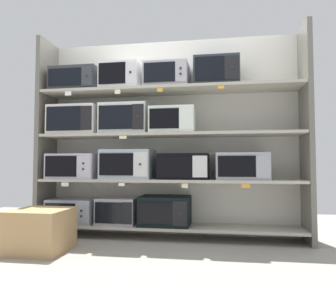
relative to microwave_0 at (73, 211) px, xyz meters
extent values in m
cube|color=gray|center=(1.07, -1.00, -0.28)|extent=(6.79, 6.00, 0.02)
cube|color=beige|center=(1.07, 0.23, 0.84)|extent=(2.99, 0.04, 2.22)
cube|color=#68645B|center=(-0.35, 0.00, 0.84)|extent=(0.05, 0.42, 2.22)
cube|color=#68645B|center=(2.50, 0.00, 0.84)|extent=(0.05, 0.42, 2.22)
cube|color=#ADA899|center=(1.07, 0.00, -0.15)|extent=(2.79, 0.42, 0.03)
cube|color=#979CA7|center=(0.00, 0.00, 0.00)|extent=(0.52, 0.37, 0.26)
cube|color=black|center=(-0.07, -0.18, 0.00)|extent=(0.35, 0.01, 0.20)
cube|color=#979CA7|center=(0.18, -0.18, 0.00)|extent=(0.14, 0.01, 0.21)
cylinder|color=#262628|center=(0.18, -0.19, -0.03)|extent=(0.02, 0.01, 0.02)
cylinder|color=#262628|center=(0.18, -0.19, 0.03)|extent=(0.02, 0.01, 0.02)
cube|color=#A49CA8|center=(0.52, 0.00, 0.01)|extent=(0.43, 0.34, 0.28)
cube|color=black|center=(0.47, -0.17, 0.01)|extent=(0.30, 0.01, 0.22)
cube|color=black|center=(0.67, -0.17, 0.01)|extent=(0.10, 0.01, 0.22)
cube|color=black|center=(1.04, 0.00, 0.02)|extent=(0.53, 0.39, 0.31)
cube|color=black|center=(0.98, -0.20, 0.02)|extent=(0.35, 0.01, 0.22)
cube|color=black|center=(1.23, -0.20, 0.02)|extent=(0.15, 0.01, 0.25)
cylinder|color=#262628|center=(1.23, -0.20, 0.02)|extent=(0.02, 0.01, 0.02)
cube|color=#ADA899|center=(1.07, 0.00, 0.34)|extent=(2.79, 0.42, 0.03)
cube|color=#B7B0C1|center=(0.01, 0.00, 0.50)|extent=(0.54, 0.39, 0.27)
cube|color=black|center=(-0.06, -0.20, 0.50)|extent=(0.36, 0.01, 0.22)
cube|color=#B7B0C1|center=(0.20, -0.19, 0.50)|extent=(0.15, 0.01, 0.22)
cylinder|color=#262628|center=(0.20, -0.20, 0.47)|extent=(0.02, 0.01, 0.02)
cylinder|color=#262628|center=(0.20, -0.20, 0.53)|extent=(0.02, 0.01, 0.02)
cube|color=#97A4AC|center=(0.63, 0.00, 0.52)|extent=(0.55, 0.42, 0.32)
cube|color=black|center=(0.56, -0.21, 0.52)|extent=(0.37, 0.01, 0.23)
cube|color=silver|center=(0.82, -0.21, 0.52)|extent=(0.15, 0.01, 0.25)
cylinder|color=#262628|center=(0.82, -0.22, 0.52)|extent=(0.02, 0.01, 0.02)
cube|color=black|center=(1.25, 0.00, 0.50)|extent=(0.53, 0.35, 0.27)
cube|color=black|center=(1.18, -0.17, 0.50)|extent=(0.35, 0.01, 0.22)
cube|color=silver|center=(1.43, -0.17, 0.50)|extent=(0.15, 0.01, 0.22)
cube|color=#999DA6|center=(1.85, 0.00, 0.50)|extent=(0.53, 0.36, 0.28)
cube|color=black|center=(1.79, -0.18, 0.50)|extent=(0.37, 0.01, 0.21)
cube|color=#999DA6|center=(2.04, -0.18, 0.50)|extent=(0.14, 0.01, 0.22)
cube|color=white|center=(0.00, -0.21, 0.30)|extent=(0.08, 0.00, 0.04)
cube|color=white|center=(0.62, -0.21, 0.31)|extent=(0.06, 0.00, 0.03)
cube|color=beige|center=(1.28, -0.21, 0.30)|extent=(0.06, 0.00, 0.04)
cube|color=orange|center=(1.88, -0.21, 0.31)|extent=(0.08, 0.00, 0.04)
cube|color=#ADA899|center=(1.07, 0.00, 0.83)|extent=(2.79, 0.42, 0.03)
cube|color=silver|center=(0.02, 0.00, 1.01)|extent=(0.55, 0.38, 0.33)
cube|color=black|center=(-0.04, -0.19, 1.01)|extent=(0.39, 0.01, 0.26)
cube|color=black|center=(0.22, -0.19, 1.01)|extent=(0.12, 0.01, 0.26)
cube|color=silver|center=(0.59, 0.00, 1.02)|extent=(0.52, 0.33, 0.33)
cube|color=black|center=(0.54, -0.17, 1.02)|extent=(0.37, 0.01, 0.26)
cube|color=black|center=(0.78, -0.17, 1.02)|extent=(0.12, 0.01, 0.27)
cylinder|color=#262628|center=(0.78, -0.18, 1.02)|extent=(0.02, 0.01, 0.02)
cube|color=silver|center=(1.13, 0.00, 0.99)|extent=(0.48, 0.39, 0.28)
cube|color=black|center=(1.07, -0.20, 0.99)|extent=(0.31, 0.01, 0.21)
cube|color=silver|center=(1.29, -0.19, 0.99)|extent=(0.14, 0.01, 0.22)
cube|color=beige|center=(0.63, -0.21, 0.80)|extent=(0.08, 0.00, 0.03)
cube|color=#ADA899|center=(1.07, 0.00, 1.32)|extent=(2.79, 0.42, 0.03)
cube|color=#313438|center=(0.01, 0.00, 1.47)|extent=(0.54, 0.34, 0.27)
cube|color=black|center=(-0.04, -0.17, 1.47)|extent=(0.39, 0.01, 0.19)
cube|color=#313438|center=(0.21, -0.17, 1.47)|extent=(0.12, 0.01, 0.22)
cylinder|color=#262628|center=(0.21, -0.18, 1.47)|extent=(0.02, 0.01, 0.02)
cube|color=silver|center=(0.56, 0.00, 1.48)|extent=(0.43, 0.41, 0.28)
cube|color=black|center=(0.51, -0.21, 1.48)|extent=(0.30, 0.01, 0.23)
cube|color=silver|center=(0.71, -0.21, 1.48)|extent=(0.11, 0.01, 0.23)
cylinder|color=#262628|center=(0.71, -0.21, 1.48)|extent=(0.02, 0.01, 0.02)
cube|color=#A3A1A9|center=(1.07, 0.00, 1.47)|extent=(0.47, 0.39, 0.26)
cube|color=black|center=(1.02, -0.20, 1.47)|extent=(0.33, 0.01, 0.21)
cube|color=#A3A1A9|center=(1.24, -0.19, 1.47)|extent=(0.11, 0.01, 0.21)
cylinder|color=#262628|center=(1.24, -0.20, 1.44)|extent=(0.02, 0.01, 0.02)
cylinder|color=#262628|center=(1.24, -0.20, 1.50)|extent=(0.02, 0.01, 0.02)
cube|color=#272E33|center=(1.60, 0.00, 1.49)|extent=(0.47, 0.37, 0.30)
cube|color=black|center=(1.53, -0.18, 1.49)|extent=(0.30, 0.01, 0.24)
cube|color=black|center=(1.75, -0.18, 1.49)|extent=(0.14, 0.01, 0.24)
cylinder|color=#262628|center=(1.75, -0.19, 1.49)|extent=(0.02, 0.01, 0.02)
cube|color=white|center=(0.02, -0.21, 1.28)|extent=(0.07, 0.00, 0.05)
cube|color=beige|center=(0.57, -0.21, 1.28)|extent=(0.06, 0.00, 0.05)
cube|color=orange|center=(1.02, -0.21, 1.28)|extent=(0.05, 0.00, 0.04)
cube|color=orange|center=(1.64, -0.21, 1.29)|extent=(0.06, 0.00, 0.03)
cube|color=tan|center=(0.02, -0.70, -0.08)|extent=(0.48, 0.48, 0.38)
camera|label=1|loc=(1.63, -3.45, 0.52)|focal=34.67mm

